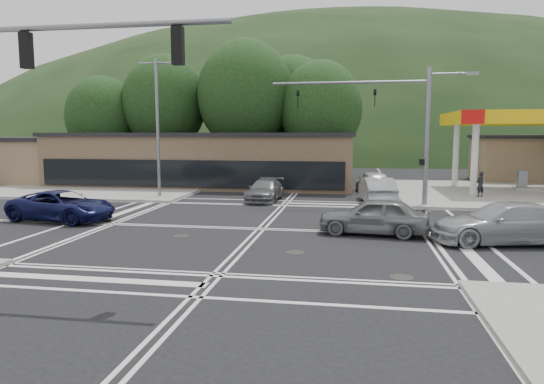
% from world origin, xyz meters
% --- Properties ---
extents(ground, '(120.00, 120.00, 0.00)m').
position_xyz_m(ground, '(0.00, 0.00, 0.00)').
color(ground, black).
rests_on(ground, ground).
extents(sidewalk_ne, '(16.00, 16.00, 0.15)m').
position_xyz_m(sidewalk_ne, '(15.00, 15.00, 0.07)').
color(sidewalk_ne, gray).
rests_on(sidewalk_ne, ground).
extents(sidewalk_nw, '(16.00, 16.00, 0.15)m').
position_xyz_m(sidewalk_nw, '(-15.00, 15.00, 0.07)').
color(sidewalk_nw, gray).
rests_on(sidewalk_nw, ground).
extents(gas_station_canopy, '(12.32, 8.34, 5.75)m').
position_xyz_m(gas_station_canopy, '(16.99, 15.99, 5.04)').
color(gas_station_canopy, silver).
rests_on(gas_station_canopy, ground).
extents(convenience_store, '(10.00, 6.00, 3.80)m').
position_xyz_m(convenience_store, '(20.00, 25.00, 1.90)').
color(convenience_store, '#846B4F').
rests_on(convenience_store, ground).
extents(commercial_row, '(24.00, 8.00, 4.00)m').
position_xyz_m(commercial_row, '(-8.00, 17.00, 2.00)').
color(commercial_row, brown).
rests_on(commercial_row, ground).
extents(commercial_nw, '(8.00, 7.00, 3.60)m').
position_xyz_m(commercial_nw, '(-24.00, 17.00, 1.80)').
color(commercial_nw, '#846B4F').
rests_on(commercial_nw, ground).
extents(hill_north, '(252.00, 126.00, 140.00)m').
position_xyz_m(hill_north, '(0.00, 90.00, 0.00)').
color(hill_north, black).
rests_on(hill_north, ground).
extents(tree_n_a, '(8.00, 8.00, 11.75)m').
position_xyz_m(tree_n_a, '(-14.00, 24.00, 7.14)').
color(tree_n_a, '#382619').
rests_on(tree_n_a, ground).
extents(tree_n_b, '(9.00, 9.00, 12.98)m').
position_xyz_m(tree_n_b, '(-6.00, 24.00, 7.79)').
color(tree_n_b, '#382619').
rests_on(tree_n_b, ground).
extents(tree_n_c, '(7.60, 7.60, 10.87)m').
position_xyz_m(tree_n_c, '(1.00, 24.00, 6.49)').
color(tree_n_c, '#382619').
rests_on(tree_n_c, ground).
extents(tree_n_d, '(6.80, 6.80, 9.76)m').
position_xyz_m(tree_n_d, '(-20.00, 23.00, 5.84)').
color(tree_n_d, '#382619').
rests_on(tree_n_d, ground).
extents(tree_n_e, '(8.40, 8.40, 11.98)m').
position_xyz_m(tree_n_e, '(-2.00, 28.00, 7.14)').
color(tree_n_e, '#382619').
rests_on(tree_n_e, ground).
extents(streetlight_nw, '(2.50, 0.25, 9.00)m').
position_xyz_m(streetlight_nw, '(-8.44, 9.00, 5.05)').
color(streetlight_nw, slate).
rests_on(streetlight_nw, ground).
extents(signal_mast_ne, '(11.65, 0.30, 8.00)m').
position_xyz_m(signal_mast_ne, '(6.95, 8.20, 5.07)').
color(signal_mast_ne, slate).
rests_on(signal_mast_ne, ground).
extents(car_blue_west, '(5.59, 3.20, 1.47)m').
position_xyz_m(car_blue_west, '(-10.03, 0.50, 0.73)').
color(car_blue_west, '#0E123F').
rests_on(car_blue_west, ground).
extents(car_grey_center, '(4.80, 2.35, 1.58)m').
position_xyz_m(car_grey_center, '(4.93, -0.30, 0.79)').
color(car_grey_center, slate).
rests_on(car_grey_center, ground).
extents(car_silver_east, '(5.78, 3.11, 1.59)m').
position_xyz_m(car_silver_east, '(9.83, -1.20, 0.80)').
color(car_silver_east, '#9C9DA2').
rests_on(car_silver_east, ground).
extents(car_queue_a, '(2.24, 5.03, 1.60)m').
position_xyz_m(car_queue_a, '(5.50, 9.00, 0.80)').
color(car_queue_a, '#9FA2A6').
rests_on(car_queue_a, ground).
extents(car_queue_b, '(2.70, 5.02, 1.62)m').
position_xyz_m(car_queue_b, '(5.50, 14.00, 0.81)').
color(car_queue_b, '#BAB9B5').
rests_on(car_queue_b, ground).
extents(car_northbound, '(2.05, 4.69, 1.34)m').
position_xyz_m(car_northbound, '(-1.44, 9.00, 0.67)').
color(car_northbound, '#5D6062').
rests_on(car_northbound, ground).
extents(pedestrian, '(0.71, 0.66, 1.64)m').
position_xyz_m(pedestrian, '(12.21, 12.06, 0.97)').
color(pedestrian, black).
rests_on(pedestrian, sidewalk_ne).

